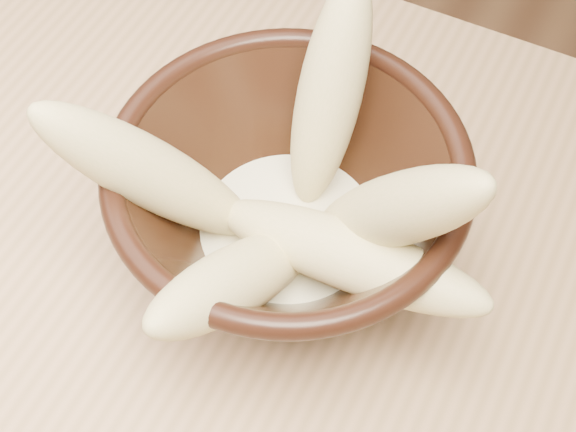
{
  "coord_description": "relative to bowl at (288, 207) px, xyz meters",
  "views": [
    {
      "loc": [
        -0.09,
        -0.13,
        1.24
      ],
      "look_at": [
        -0.21,
        0.12,
        0.81
      ],
      "focal_mm": 50.0,
      "sensor_mm": 36.0,
      "label": 1
    }
  ],
  "objects": [
    {
      "name": "banana_right",
      "position": [
        0.07,
        -0.01,
        0.05
      ],
      "size": [
        0.14,
        0.08,
        0.17
      ],
      "primitive_type": "ellipsoid",
      "rotation": [
        0.58,
        0.0,
        1.26
      ],
      "color": "#CDC379",
      "rests_on": "bowl"
    },
    {
      "name": "banana_across",
      "position": [
        0.05,
        -0.02,
        0.02
      ],
      "size": [
        0.19,
        0.05,
        0.08
      ],
      "primitive_type": "ellipsoid",
      "rotation": [
        1.35,
        0.0,
        1.51
      ],
      "color": "#CDC379",
      "rests_on": "bowl"
    },
    {
      "name": "banana_left",
      "position": [
        -0.07,
        -0.04,
        0.04
      ],
      "size": [
        0.14,
        0.11,
        0.16
      ],
      "primitive_type": "ellipsoid",
      "rotation": [
        0.7,
        0.0,
        -1.02
      ],
      "color": "#CDC379",
      "rests_on": "bowl"
    },
    {
      "name": "banana_front",
      "position": [
        0.0,
        -0.07,
        0.02
      ],
      "size": [
        0.07,
        0.16,
        0.12
      ],
      "primitive_type": "ellipsoid",
      "rotation": [
        0.99,
        0.0,
        -0.21
      ],
      "color": "#CDC379",
      "rests_on": "bowl"
    },
    {
      "name": "bowl",
      "position": [
        0.0,
        0.0,
        0.0
      ],
      "size": [
        0.22,
        0.22,
        0.12
      ],
      "rotation": [
        0.0,
        0.0,
        -0.23
      ],
      "color": "black",
      "rests_on": "table"
    },
    {
      "name": "milk_puddle",
      "position": [
        0.0,
        0.0,
        -0.03
      ],
      "size": [
        0.12,
        0.12,
        0.02
      ],
      "primitive_type": "cylinder",
      "color": "#F5EDC5",
      "rests_on": "bowl"
    },
    {
      "name": "banana_upright",
      "position": [
        -0.0,
        0.06,
        0.04
      ],
      "size": [
        0.05,
        0.11,
        0.16
      ],
      "primitive_type": "ellipsoid",
      "rotation": [
        0.48,
        0.0,
        3.21
      ],
      "color": "#CDC379",
      "rests_on": "bowl"
    }
  ]
}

